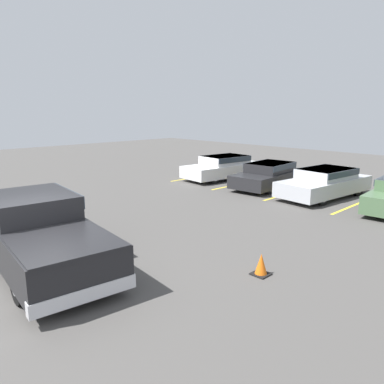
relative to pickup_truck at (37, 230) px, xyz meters
The scene contains 11 objects.
ground_plane 1.54m from the pickup_truck, 30.69° to the right, with size 60.00×60.00×0.00m, color #4C4947.
stall_stripe_a 13.15m from the pickup_truck, 116.40° to the left, with size 0.12×4.81×0.01m, color yellow.
stall_stripe_b 12.13m from the pickup_truck, 103.81° to the left, with size 0.12×4.81×0.01m, color yellow.
stall_stripe_c 11.79m from the pickup_truck, 89.73° to the left, with size 0.12×4.81×0.01m, color yellow.
stall_stripe_d 12.16m from the pickup_truck, 75.68° to the left, with size 0.12×4.81×0.01m, color yellow.
pickup_truck is the anchor object (origin of this frame).
parked_sedan_a 12.79m from the pickup_truck, 110.43° to the left, with size 2.31×4.79×1.25m.
parked_sedan_b 11.84m from the pickup_truck, 96.65° to the left, with size 2.16×4.54×1.21m.
parked_sedan_c 11.90m from the pickup_truck, 82.94° to the left, with size 2.27×4.85×1.24m.
traffic_cone 5.43m from the pickup_truck, 38.89° to the left, with size 0.39×0.39×0.51m.
wheel_stop_curb 14.96m from the pickup_truck, 100.39° to the left, with size 1.67×0.20×0.14m, color #B7B2A8.
Camera 1 is at (7.74, -2.66, 3.73)m, focal length 35.00 mm.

